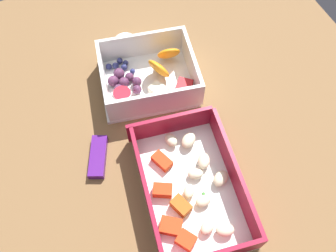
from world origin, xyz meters
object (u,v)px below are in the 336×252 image
object	(u,v)px
candy_bar	(98,157)
paper_cup_liner	(125,44)
pasta_container	(190,187)
fruit_bowl	(148,77)

from	to	relation	value
candy_bar	paper_cup_liner	bearing A→B (deg)	-29.02
pasta_container	candy_bar	size ratio (longest dim) A/B	3.25
candy_bar	paper_cup_liner	distance (cm)	23.49
fruit_bowl	candy_bar	world-z (taller)	fruit_bowl
pasta_container	candy_bar	world-z (taller)	pasta_container
pasta_container	candy_bar	xyz separation A→B (cm)	(10.23, 11.18, -0.95)
pasta_container	paper_cup_liner	world-z (taller)	pasta_container
pasta_container	paper_cup_liner	distance (cm)	30.78
pasta_container	paper_cup_liner	size ratio (longest dim) A/B	5.68
candy_bar	fruit_bowl	bearing A→B (deg)	-49.09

